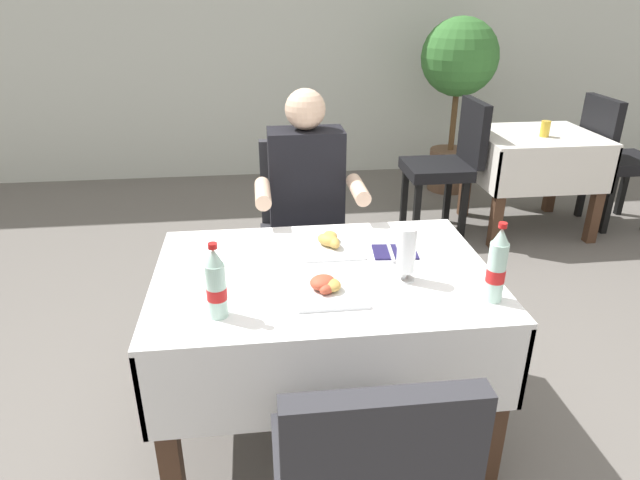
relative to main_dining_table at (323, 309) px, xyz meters
name	(u,v)px	position (x,y,z in m)	size (l,w,h in m)	color
ground_plane	(356,444)	(0.12, -0.13, -0.56)	(11.00, 11.00, 0.00)	#66605B
main_dining_table	(323,309)	(0.00, 0.00, 0.00)	(1.24, 0.86, 0.73)	white
chair_far_diner_seat	(303,226)	(0.00, 0.82, -0.01)	(0.44, 0.50, 0.97)	#2D2D33
seated_diner_far	(307,205)	(0.01, 0.71, 0.15)	(0.50, 0.46, 1.26)	#282D42
plate_near_camera	(328,288)	(0.00, -0.16, 0.18)	(0.24, 0.24, 0.06)	white
plate_far_diner	(331,243)	(0.05, 0.19, 0.18)	(0.24, 0.24, 0.06)	white
beer_glass_left	(406,253)	(0.28, -0.10, 0.27)	(0.07, 0.07, 0.20)	white
cola_bottle_primary	(216,285)	(-0.37, -0.26, 0.27)	(0.06, 0.06, 0.25)	silver
cola_bottle_secondary	(497,267)	(0.54, -0.27, 0.29)	(0.06, 0.06, 0.28)	silver
napkin_cutlery_set	(395,252)	(0.30, 0.12, 0.17)	(0.18, 0.19, 0.01)	#231E4C
background_dining_table	(533,160)	(1.77, 1.90, -0.03)	(0.84, 0.73, 0.73)	white
background_chair_left	(449,160)	(1.14, 1.90, -0.01)	(0.50, 0.44, 0.97)	black
background_chair_right	(614,154)	(2.40, 1.90, -0.01)	(0.50, 0.44, 0.97)	black
background_table_tumbler	(545,129)	(1.78, 1.81, 0.22)	(0.06, 0.06, 0.11)	gold
potted_plant_corner	(458,75)	(1.49, 2.83, 0.44)	(0.64, 0.64, 1.47)	brown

